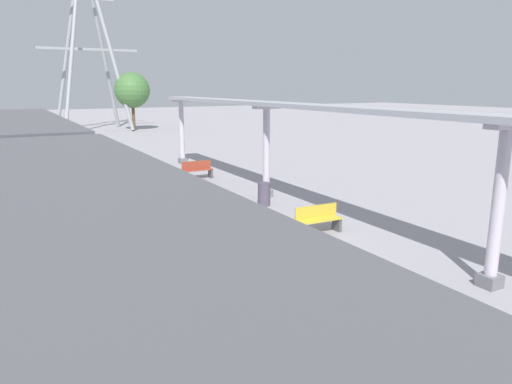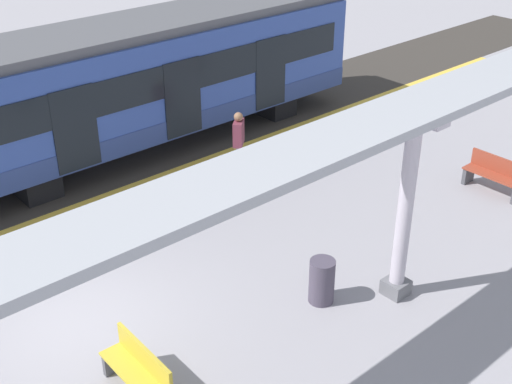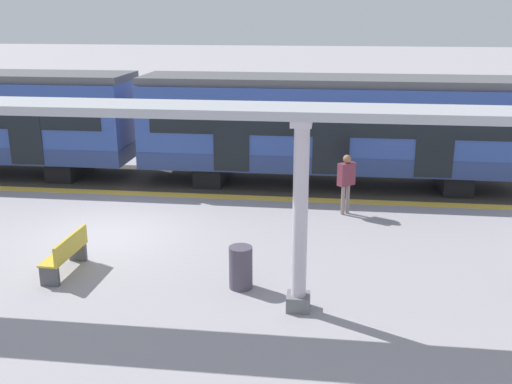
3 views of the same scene
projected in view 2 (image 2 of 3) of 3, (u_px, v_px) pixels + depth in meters
The scene contains 8 objects.
ground_plane at pixel (73, 320), 12.34m from camera, with size 176.00×176.00×0.00m, color #9A969D.
train_far_carriage at pixel (154, 80), 18.22m from camera, with size 2.65×12.15×3.48m.
canopy_pillar_third at pixel (405, 208), 12.13m from camera, with size 1.10×0.44×3.70m.
canopy_beam at pixel (168, 208), 8.34m from camera, with size 1.20×30.62×0.16m, color #A8AAB2.
bench_mid_platform at pixel (139, 371), 10.58m from camera, with size 1.51×0.48×0.86m.
bench_far_end at pixel (495, 175), 16.41m from camera, with size 1.50×0.44×0.86m.
trash_bin at pixel (322, 281), 12.63m from camera, with size 0.48×0.48×0.89m, color #4A4253.
passenger_waiting_near_edge at pixel (239, 136), 16.88m from camera, with size 0.49×0.51×1.69m.
Camera 2 is at (9.49, -3.93, 7.95)m, focal length 47.95 mm.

